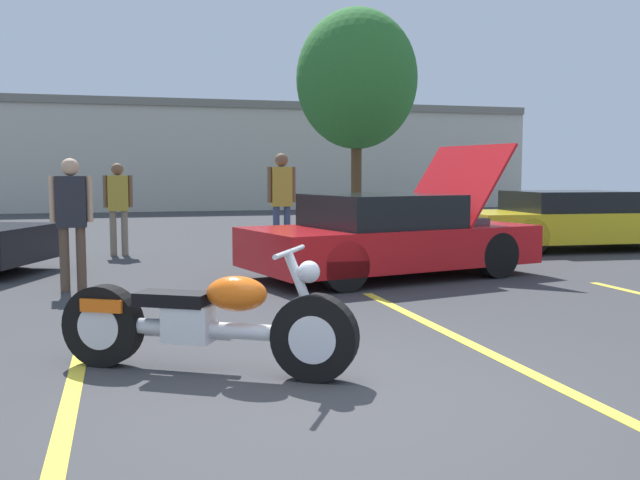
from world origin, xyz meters
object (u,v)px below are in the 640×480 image
motorcycle (204,322)px  spectator_near_motorcycle (282,194)px  tree_background (357,79)px  show_car_hood_open (391,236)px  spectator_midground (118,201)px  spectator_by_show_car (71,213)px  parked_car_right_row (573,221)px

motorcycle → spectator_near_motorcycle: bearing=102.7°
tree_background → show_car_hood_open: (-3.18, -11.10, -3.73)m
spectator_near_motorcycle → spectator_midground: spectator_near_motorcycle is taller
tree_background → spectator_by_show_car: (-7.52, -11.25, -3.32)m
tree_background → show_car_hood_open: 12.14m
show_car_hood_open → spectator_by_show_car: bearing=168.7°
tree_background → motorcycle: 17.13m
spectator_near_motorcycle → spectator_midground: (-2.85, 0.83, -0.12)m
parked_car_right_row → spectator_near_motorcycle: size_ratio=2.54×
tree_background → spectator_midground: size_ratio=3.83×
motorcycle → spectator_by_show_car: size_ratio=1.25×
tree_background → parked_car_right_row: size_ratio=1.37×
parked_car_right_row → spectator_midground: spectator_midground is taller
motorcycle → spectator_near_motorcycle: (2.21, 7.30, 0.73)m
spectator_near_motorcycle → spectator_midground: size_ratio=1.10×
motorcycle → show_car_hood_open: show_car_hood_open is taller
show_car_hood_open → spectator_near_motorcycle: bearing=94.3°
motorcycle → parked_car_right_row: 10.49m
tree_background → motorcycle: (-6.33, -15.42, -3.93)m
parked_car_right_row → spectator_by_show_car: (-9.14, -2.67, 0.44)m
tree_background → show_car_hood_open: tree_background is taller
tree_background → parked_car_right_row: 9.51m
show_car_hood_open → spectator_near_motorcycle: show_car_hood_open is taller
tree_background → show_car_hood_open: bearing=-106.0°
motorcycle → spectator_near_motorcycle: size_ratio=1.14×
motorcycle → show_car_hood_open: size_ratio=0.47×
parked_car_right_row → spectator_midground: 8.70m
tree_background → spectator_midground: 10.62m
motorcycle → spectator_near_motorcycle: spectator_near_motorcycle is taller
tree_background → spectator_midground: bearing=-133.8°
show_car_hood_open → parked_car_right_row: 5.42m
show_car_hood_open → spectator_by_show_car: (-4.34, -0.15, 0.41)m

